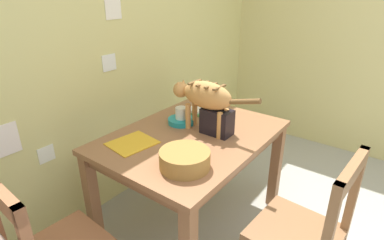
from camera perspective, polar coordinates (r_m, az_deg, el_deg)
The scene contains 10 objects.
wall_rear at distance 2.33m, azimuth -16.08°, elevation 13.56°, with size 4.44×0.11×2.50m.
dining_table at distance 2.08m, azimuth 0.00°, elevation -4.79°, with size 1.21×0.88×0.72m.
cat at distance 2.00m, azimuth 2.33°, elevation 4.34°, with size 0.14×0.64×0.34m.
saucer_bowl at distance 2.19m, azimuth -1.99°, elevation -0.15°, with size 0.19×0.19×0.04m, color teal.
coffee_mug at distance 2.17m, azimuth -1.95°, elevation 1.33°, with size 0.12×0.08×0.08m.
magazine at distance 1.95m, azimuth -10.96°, elevation -4.22°, with size 0.27×0.23×0.01m, color gold.
book_stack at distance 2.38m, azimuth 1.03°, elevation 1.87°, with size 0.17×0.13×0.04m.
wicker_basket at distance 1.66m, azimuth -1.36°, elevation -7.20°, with size 0.27×0.27×0.10m.
toaster at distance 2.01m, azimuth 4.63°, elevation -0.30°, with size 0.12×0.20×0.18m.
wooden_chair_far at distance 1.79m, azimuth 19.91°, elevation -19.08°, with size 0.44×0.44×0.92m.
Camera 1 is at (-1.40, 0.26, 1.62)m, focal length 28.89 mm.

